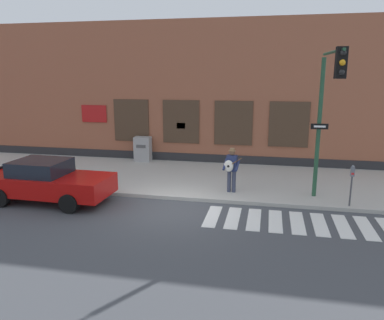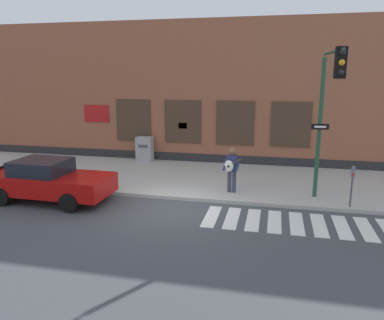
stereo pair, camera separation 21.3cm
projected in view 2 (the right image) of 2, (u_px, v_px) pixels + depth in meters
The scene contains 9 objects.
ground_plane at pixel (174, 208), 12.93m from camera, with size 160.00×160.00×0.00m, color #424449.
sidewalk at pixel (197, 178), 16.47m from camera, with size 28.00×5.77×0.14m.
building_backdrop at pixel (215, 92), 20.33m from camera, with size 28.00×4.06×7.15m.
crosswalk at pixel (297, 223), 11.64m from camera, with size 5.78×1.90×0.01m.
red_car at pixel (47, 180), 13.59m from camera, with size 4.64×2.07×1.53m.
busker at pixel (232, 168), 14.06m from camera, with size 0.72×0.58×1.70m.
traffic_light at pixel (327, 101), 12.02m from camera, with size 0.61×2.74×5.15m.
parking_meter at pixel (352, 180), 12.49m from camera, with size 0.13×0.11×1.44m.
utility_box at pixel (145, 149), 19.33m from camera, with size 0.83×0.56×1.26m.
Camera 2 is at (3.28, -11.80, 4.53)m, focal length 35.00 mm.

